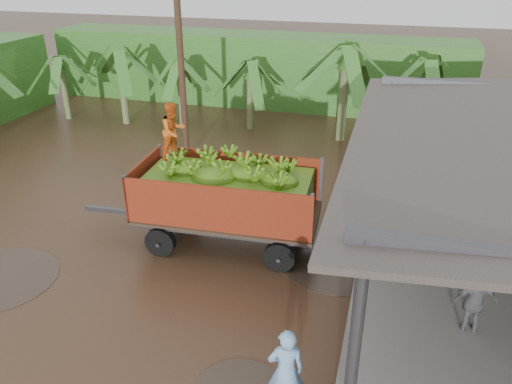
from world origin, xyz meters
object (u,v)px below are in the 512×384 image
at_px(man_blue, 286,370).
at_px(man_grey, 474,302).
at_px(utility_pole, 181,64).
at_px(banana_trailer, 227,195).

xyz_separation_m(man_blue, man_grey, (3.41, 3.02, -0.07)).
xyz_separation_m(man_blue, utility_pole, (-6.36, 10.47, 2.90)).
distance_m(banana_trailer, man_blue, 5.89).
relative_size(banana_trailer, utility_pole, 0.93).
xyz_separation_m(banana_trailer, man_grey, (6.24, -2.12, -0.69)).
bearing_deg(banana_trailer, man_blue, -64.31).
bearing_deg(man_blue, man_grey, -157.06).
relative_size(man_blue, utility_pole, 0.24).
bearing_deg(man_blue, banana_trailer, -79.72).
distance_m(banana_trailer, utility_pole, 6.79).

